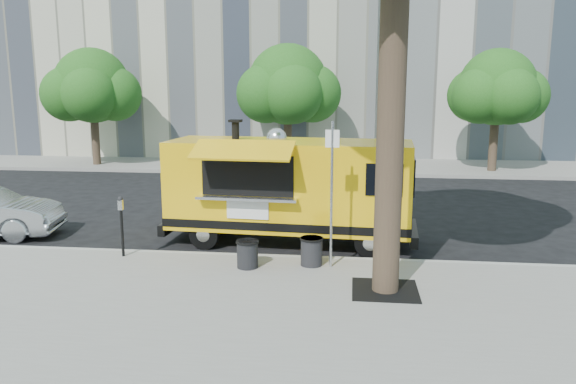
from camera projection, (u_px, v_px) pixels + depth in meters
name	position (u px, v px, depth m)	size (l,w,h in m)	color
ground	(268.00, 249.00, 13.32)	(120.00, 120.00, 0.00)	black
sidewalk	(232.00, 314.00, 9.41)	(60.00, 6.00, 0.15)	gray
curb	(261.00, 258.00, 12.40)	(60.00, 0.14, 0.16)	#999993
far_sidewalk	(311.00, 166.00, 26.48)	(60.00, 5.00, 0.15)	gray
tree_well	(385.00, 290.00, 10.27)	(1.20, 1.20, 0.02)	black
far_tree_a	(92.00, 86.00, 25.73)	(3.42, 3.42, 5.36)	#33261C
far_tree_b	(288.00, 85.00, 25.10)	(3.60, 3.60, 5.50)	#33261C
far_tree_c	(497.00, 88.00, 23.81)	(3.24, 3.24, 5.21)	#33261C
sign_post	(332.00, 186.00, 11.28)	(0.28, 0.06, 3.00)	silver
parking_meter	(121.00, 219.00, 12.16)	(0.11, 0.11, 1.33)	black
food_truck	(288.00, 187.00, 13.57)	(6.22, 3.00, 3.00)	yellow
trash_bin_left	(312.00, 250.00, 11.65)	(0.49, 0.49, 0.59)	black
trash_bin_right	(247.00, 253.00, 11.50)	(0.47, 0.47, 0.57)	black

